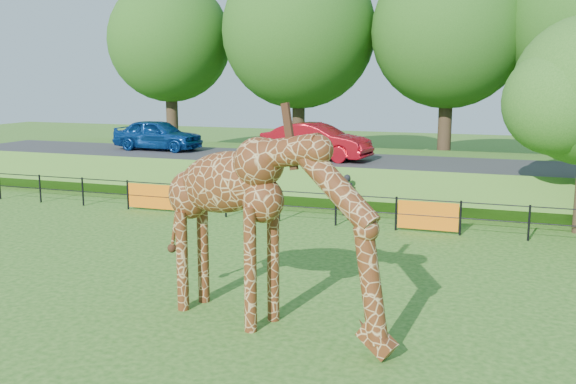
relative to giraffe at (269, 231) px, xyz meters
name	(u,v)px	position (x,y,z in m)	size (l,w,h in m)	color
ground	(238,305)	(-1.08, 0.92, -1.96)	(90.00, 90.00, 0.00)	#245816
giraffe	(269,231)	(0.00, 0.00, 0.00)	(5.48, 1.01, 3.91)	#5C2C13
perimeter_fence	(336,209)	(-1.08, 8.92, -1.41)	(28.07, 0.10, 1.10)	black
embankment	(381,174)	(-1.08, 16.42, -1.31)	(40.00, 9.00, 1.30)	#245816
road	(374,162)	(-1.08, 14.92, -0.60)	(40.00, 5.00, 0.12)	#333335
car_blue	(158,135)	(-11.66, 15.51, 0.20)	(1.73, 4.30, 1.46)	#124497
car_red	(316,141)	(-3.51, 14.64, 0.23)	(1.61, 4.63, 1.52)	#A90C18
visitor	(347,195)	(-1.14, 10.60, -1.22)	(0.54, 0.35, 1.48)	black
bg_tree_line	(447,30)	(0.81, 22.92, 5.24)	(37.30, 8.80, 11.82)	#382619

